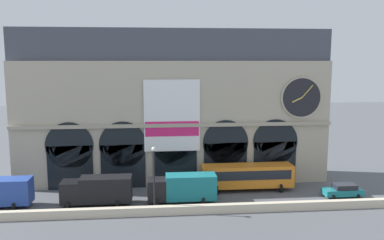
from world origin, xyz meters
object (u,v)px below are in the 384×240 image
bus_mideast (247,176)px  car_east (343,190)px  box_truck_center (183,187)px  street_lamp_quayside (154,171)px  box_truck_midwest (98,190)px

bus_mideast → car_east: bus_mideast is taller
bus_mideast → car_east: 11.03m
box_truck_center → street_lamp_quayside: 4.93m
car_east → street_lamp_quayside: bearing=-173.0°
bus_mideast → street_lamp_quayside: (-11.13, -6.20, 2.63)m
box_truck_center → street_lamp_quayside: (-3.13, -2.67, 2.71)m
box_truck_midwest → car_east: size_ratio=1.70×
box_truck_midwest → car_east: (27.61, -0.11, -0.90)m
box_truck_midwest → bus_mideast: size_ratio=0.68×
car_east → bus_mideast: bearing=161.1°
box_truck_center → bus_mideast: box_truck_center is taller
box_truck_midwest → street_lamp_quayside: (6.08, -2.74, 2.71)m
bus_mideast → box_truck_center: bearing=-156.2°
box_truck_midwest → street_lamp_quayside: size_ratio=1.09×
box_truck_midwest → bus_mideast: box_truck_midwest is taller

